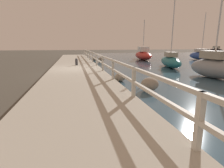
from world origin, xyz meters
The scene contains 13 objects.
ground_plane centered at (0.00, 0.00, 0.00)m, with size 120.00×120.00×0.00m, color #4C473D.
dock_walkway centered at (0.00, 0.00, 0.18)m, with size 3.51×36.00×0.36m.
railing centered at (1.65, 0.00, 1.00)m, with size 0.10×32.50×0.94m.
boulder_far_strip centered at (3.05, 8.13, 0.27)m, with size 0.72×0.65×0.54m.
boulder_near_dock centered at (2.29, -3.33, 0.23)m, with size 0.61×0.55×0.46m.
boulder_mid_strip centered at (3.05, -5.53, 0.29)m, with size 0.78×0.70×0.58m.
boulder_downstream centered at (2.54, 10.39, 0.24)m, with size 0.63×0.57×0.47m.
mooring_bollard centered at (0.09, 2.01, 0.63)m, with size 0.21×0.21×0.55m.
sailboat_red centered at (9.13, 10.06, 0.65)m, with size 2.15×5.88×5.14m.
sailboat_teal centered at (8.30, 1.71, 0.55)m, with size 2.20×4.74×5.71m.
sailboat_black centered at (24.84, 14.56, 0.78)m, with size 1.06×3.46×6.92m.
sailboat_blue centered at (16.67, 8.15, 0.63)m, with size 2.31×3.80×6.02m.
sailboat_gray centered at (8.07, -3.52, 0.70)m, with size 1.78×3.38×6.95m.
Camera 1 is at (-0.15, -12.41, 1.95)m, focal length 28.00 mm.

